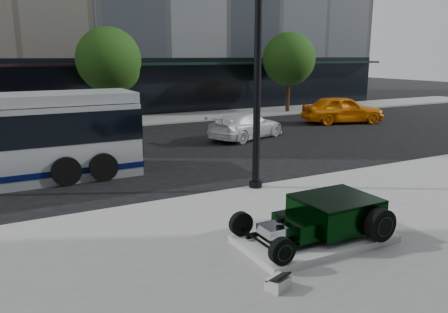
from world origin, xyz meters
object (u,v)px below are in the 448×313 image
yellow_taxi (342,109)px  hot_rod (328,215)px  white_sedan (246,126)px  lamppost (257,77)px

yellow_taxi → hot_rod: bearing=153.7°
hot_rod → white_sedan: 12.95m
hot_rod → yellow_taxi: (13.02, 13.69, 0.16)m
yellow_taxi → lamppost: bearing=145.0°
hot_rod → white_sedan: (4.98, 11.96, -0.04)m
lamppost → white_sedan: 9.35m
lamppost → yellow_taxi: 15.81m
hot_rod → lamppost: bearing=80.5°
hot_rod → yellow_taxi: size_ratio=0.64×
lamppost → white_sedan: bearing=61.2°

